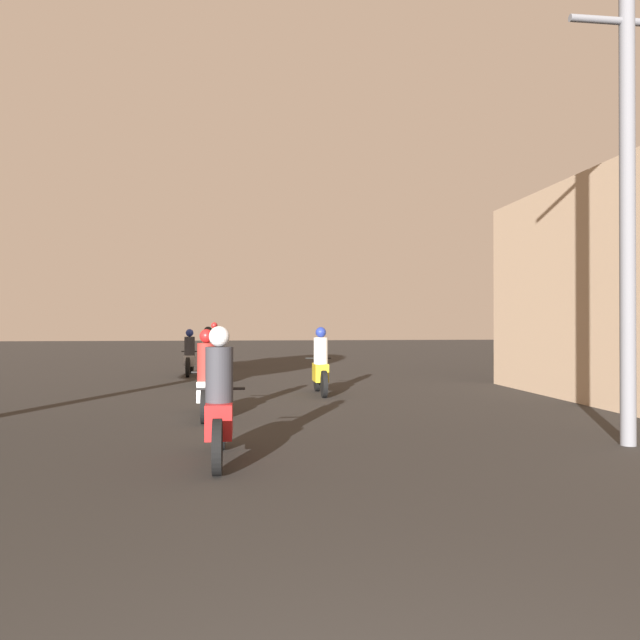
# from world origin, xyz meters

# --- Properties ---
(motorcycle_red) EXTENTS (0.60, 1.97, 1.58)m
(motorcycle_red) POSITION_xyz_m (-0.80, 5.91, 0.63)
(motorcycle_red) COLOR black
(motorcycle_red) RESTS_ON ground_plane
(motorcycle_white) EXTENTS (0.60, 2.03, 1.52)m
(motorcycle_white) POSITION_xyz_m (-1.13, 9.44, 0.61)
(motorcycle_white) COLOR black
(motorcycle_white) RESTS_ON ground_plane
(motorcycle_yellow) EXTENTS (0.60, 1.88, 1.54)m
(motorcycle_yellow) POSITION_xyz_m (1.25, 12.63, 0.62)
(motorcycle_yellow) COLOR black
(motorcycle_yellow) RESTS_ON ground_plane
(motorcycle_green) EXTENTS (0.60, 1.96, 1.54)m
(motorcycle_green) POSITION_xyz_m (-1.41, 15.41, 0.62)
(motorcycle_green) COLOR black
(motorcycle_green) RESTS_ON ground_plane
(motorcycle_silver) EXTENTS (0.60, 2.06, 1.45)m
(motorcycle_silver) POSITION_xyz_m (-2.13, 18.33, 0.58)
(motorcycle_silver) COLOR black
(motorcycle_silver) RESTS_ON ground_plane
(motorcycle_black) EXTENTS (0.60, 1.98, 1.67)m
(motorcycle_black) POSITION_xyz_m (-1.54, 22.46, 0.66)
(motorcycle_black) COLOR black
(motorcycle_black) RESTS_ON ground_plane
(utility_pole_near) EXTENTS (1.60, 0.20, 6.11)m
(utility_pole_near) POSITION_xyz_m (4.52, 6.20, 3.21)
(utility_pole_near) COLOR slate
(utility_pole_near) RESTS_ON ground_plane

